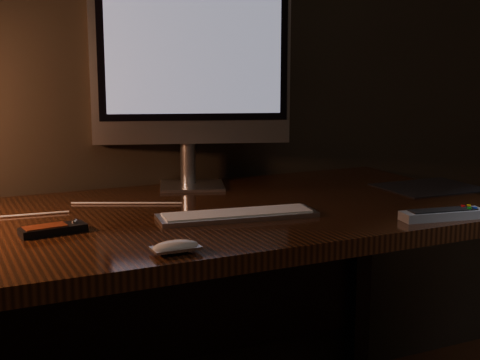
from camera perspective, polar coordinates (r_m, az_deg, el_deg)
name	(u,v)px	position (r m, az deg, el deg)	size (l,w,h in m)	color
desk	(177,256)	(1.72, -5.42, -6.45)	(1.60, 0.75, 0.75)	#3B1C0D
monitor	(191,66)	(1.89, -4.18, 9.66)	(0.53, 0.22, 0.58)	silver
keyboard	(237,215)	(1.56, -0.22, -2.97)	(0.37, 0.10, 0.01)	silver
mousepad	(429,187)	(1.99, 15.84, -0.60)	(0.27, 0.22, 0.00)	black
mouse	(176,249)	(1.29, -5.51, -5.85)	(0.09, 0.05, 0.02)	white
media_remote	(53,229)	(1.48, -15.66, -4.06)	(0.14, 0.07, 0.03)	black
tv_remote	(443,214)	(1.62, 16.92, -2.81)	(0.21, 0.08, 0.03)	gray
cable	(68,211)	(1.67, -14.46, -2.55)	(0.01, 0.01, 0.59)	white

